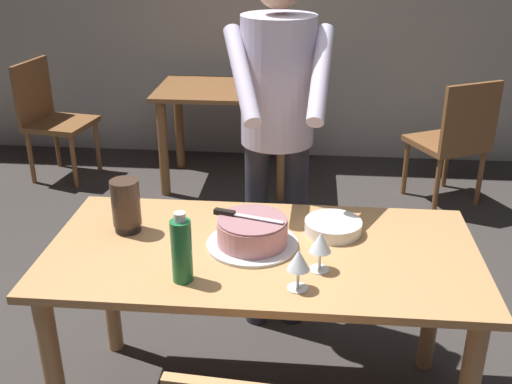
# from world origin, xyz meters

# --- Properties ---
(main_dining_table) EXTENTS (1.58, 0.78, 0.75)m
(main_dining_table) POSITION_xyz_m (0.00, 0.00, 0.63)
(main_dining_table) COLOR tan
(main_dining_table) RESTS_ON ground_plane
(cake_on_platter) EXTENTS (0.34, 0.34, 0.11)m
(cake_on_platter) POSITION_xyz_m (-0.04, 0.02, 0.80)
(cake_on_platter) COLOR silver
(cake_on_platter) RESTS_ON main_dining_table
(cake_knife) EXTENTS (0.27, 0.10, 0.02)m
(cake_knife) POSITION_xyz_m (-0.11, 0.04, 0.87)
(cake_knife) COLOR silver
(cake_knife) RESTS_ON cake_on_platter
(plate_stack) EXTENTS (0.22, 0.22, 0.05)m
(plate_stack) POSITION_xyz_m (0.26, 0.15, 0.78)
(plate_stack) COLOR white
(plate_stack) RESTS_ON main_dining_table
(wine_glass_near) EXTENTS (0.08, 0.08, 0.14)m
(wine_glass_near) POSITION_xyz_m (0.14, -0.26, 0.85)
(wine_glass_near) COLOR silver
(wine_glass_near) RESTS_ON main_dining_table
(wine_glass_far) EXTENTS (0.08, 0.08, 0.14)m
(wine_glass_far) POSITION_xyz_m (0.21, -0.13, 0.85)
(wine_glass_far) COLOR silver
(wine_glass_far) RESTS_ON main_dining_table
(water_bottle) EXTENTS (0.07, 0.07, 0.25)m
(water_bottle) POSITION_xyz_m (-0.25, -0.24, 0.86)
(water_bottle) COLOR #1E6B38
(water_bottle) RESTS_ON main_dining_table
(hurricane_lamp) EXTENTS (0.11, 0.11, 0.21)m
(hurricane_lamp) POSITION_xyz_m (-0.53, 0.09, 0.86)
(hurricane_lamp) COLOR black
(hurricane_lamp) RESTS_ON main_dining_table
(person_cutting_cake) EXTENTS (0.46, 0.57, 1.72)m
(person_cutting_cake) POSITION_xyz_m (0.02, 0.60, 1.08)
(person_cutting_cake) COLOR #2D2D38
(person_cutting_cake) RESTS_ON ground_plane
(background_table) EXTENTS (1.00, 0.70, 0.74)m
(background_table) POSITION_xyz_m (-0.45, 2.35, 0.58)
(background_table) COLOR brown
(background_table) RESTS_ON ground_plane
(background_chair_0) EXTENTS (0.59, 0.59, 0.90)m
(background_chair_0) POSITION_xyz_m (1.15, 2.10, 0.49)
(background_chair_0) COLOR brown
(background_chair_0) RESTS_ON ground_plane
(background_chair_1) EXTENTS (0.51, 0.51, 0.90)m
(background_chair_1) POSITION_xyz_m (-1.81, 2.36, 0.49)
(background_chair_1) COLOR brown
(background_chair_1) RESTS_ON ground_plane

